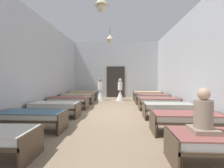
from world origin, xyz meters
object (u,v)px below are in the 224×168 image
at_px(bed_left_row_3, 68,100).
at_px(bed_left_row_5, 83,93).
at_px(nurse_near_aisle, 120,93).
at_px(patient_seated_primary, 203,116).
at_px(bed_right_row_2, 169,107).
at_px(bed_right_row_4, 152,97).
at_px(bed_left_row_4, 77,96).
at_px(bed_left_row_2, 55,106).
at_px(bed_right_row_1, 187,118).
at_px(nurse_mid_aisle, 100,93).
at_px(bed_right_row_5, 147,94).
at_px(bed_left_row_1, 32,116).
at_px(bed_right_row_3, 159,101).

bearing_deg(bed_left_row_3, bed_left_row_5, 90.00).
height_order(nurse_near_aisle, patient_seated_primary, nurse_near_aisle).
bearing_deg(patient_seated_primary, bed_right_row_2, 83.88).
xyz_separation_m(bed_right_row_4, patient_seated_primary, (-0.35, -6.58, 0.43)).
relative_size(bed_right_row_2, bed_left_row_4, 1.00).
xyz_separation_m(bed_left_row_2, nurse_near_aisle, (2.56, 4.68, 0.09)).
relative_size(bed_right_row_1, nurse_mid_aisle, 1.28).
height_order(bed_left_row_5, bed_right_row_5, same).
bearing_deg(patient_seated_primary, bed_right_row_5, 87.57).
bearing_deg(bed_left_row_5, bed_right_row_1, -56.43).
relative_size(bed_left_row_1, bed_left_row_5, 1.00).
xyz_separation_m(bed_left_row_1, bed_right_row_4, (4.41, 4.98, 0.00)).
relative_size(bed_right_row_2, bed_left_row_5, 1.00).
relative_size(bed_left_row_3, bed_left_row_5, 1.00).
relative_size(bed_left_row_4, nurse_near_aisle, 1.28).
distance_m(bed_left_row_2, bed_left_row_4, 3.32).
distance_m(bed_left_row_3, nurse_mid_aisle, 3.25).
distance_m(bed_right_row_3, bed_right_row_5, 3.32).
xyz_separation_m(bed_left_row_2, bed_right_row_2, (4.41, 0.00, 0.00)).
bearing_deg(bed_left_row_2, bed_right_row_1, -20.64).
bearing_deg(bed_right_row_3, bed_left_row_1, -143.01).
xyz_separation_m(bed_left_row_4, bed_right_row_5, (4.41, 1.66, 0.00)).
bearing_deg(bed_right_row_2, nurse_mid_aisle, 124.38).
relative_size(bed_right_row_3, bed_right_row_4, 1.00).
xyz_separation_m(bed_right_row_5, nurse_mid_aisle, (-3.20, -0.31, 0.09)).
bearing_deg(bed_right_row_5, bed_left_row_1, -123.57).
height_order(bed_left_row_4, nurse_near_aisle, nurse_near_aisle).
height_order(bed_left_row_4, nurse_mid_aisle, nurse_mid_aisle).
xyz_separation_m(bed_left_row_3, bed_right_row_3, (4.41, 0.00, 0.00)).
height_order(bed_right_row_1, bed_left_row_4, same).
height_order(bed_left_row_3, bed_left_row_4, same).
height_order(bed_right_row_1, bed_right_row_3, same).
xyz_separation_m(bed_right_row_1, bed_left_row_2, (-4.41, 1.66, 0.00)).
height_order(bed_left_row_5, nurse_mid_aisle, nurse_mid_aisle).
height_order(bed_left_row_3, bed_left_row_5, same).
bearing_deg(bed_right_row_4, bed_left_row_5, 159.36).
bearing_deg(bed_left_row_1, bed_right_row_5, 56.43).
relative_size(bed_left_row_5, nurse_mid_aisle, 1.28).
bearing_deg(bed_left_row_1, bed_right_row_1, 0.00).
distance_m(bed_right_row_3, nurse_mid_aisle, 4.39).
relative_size(bed_left_row_2, bed_left_row_4, 1.00).
height_order(bed_left_row_1, bed_left_row_5, same).
xyz_separation_m(bed_right_row_2, patient_seated_primary, (-0.35, -3.26, 0.43)).
bearing_deg(nurse_near_aisle, bed_right_row_4, -175.65).
height_order(bed_left_row_3, bed_right_row_5, same).
bearing_deg(bed_left_row_2, bed_right_row_2, 0.00).
relative_size(bed_left_row_1, nurse_near_aisle, 1.28).
xyz_separation_m(bed_left_row_4, nurse_near_aisle, (2.56, 1.36, 0.09)).
bearing_deg(bed_left_row_2, bed_left_row_1, -90.00).
height_order(bed_right_row_3, bed_right_row_5, same).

